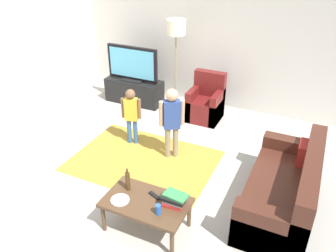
# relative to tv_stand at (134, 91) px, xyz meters

# --- Properties ---
(ground) EXTENTS (7.80, 7.80, 0.00)m
(ground) POSITION_rel_tv_stand_xyz_m (1.59, -2.30, -0.24)
(ground) COLOR #B2ADA3
(wall_back) EXTENTS (6.00, 0.12, 2.70)m
(wall_back) POSITION_rel_tv_stand_xyz_m (1.59, 0.70, 1.11)
(wall_back) COLOR silver
(wall_back) RESTS_ON ground
(area_rug) EXTENTS (2.20, 1.60, 0.01)m
(area_rug) POSITION_rel_tv_stand_xyz_m (1.22, -1.84, -0.24)
(area_rug) COLOR #B28C33
(area_rug) RESTS_ON ground
(tv_stand) EXTENTS (1.20, 0.44, 0.50)m
(tv_stand) POSITION_rel_tv_stand_xyz_m (0.00, 0.00, 0.00)
(tv_stand) COLOR black
(tv_stand) RESTS_ON ground
(tv) EXTENTS (1.10, 0.28, 0.71)m
(tv) POSITION_rel_tv_stand_xyz_m (-0.00, -0.02, 0.60)
(tv) COLOR black
(tv) RESTS_ON tv_stand
(couch) EXTENTS (0.80, 1.80, 0.86)m
(couch) POSITION_rel_tv_stand_xyz_m (3.41, -2.01, 0.05)
(couch) COLOR #472319
(couch) RESTS_ON ground
(armchair) EXTENTS (0.60, 0.60, 0.90)m
(armchair) POSITION_rel_tv_stand_xyz_m (1.61, -0.04, 0.05)
(armchair) COLOR maroon
(armchair) RESTS_ON ground
(floor_lamp) EXTENTS (0.36, 0.36, 1.78)m
(floor_lamp) POSITION_rel_tv_stand_xyz_m (0.88, 0.15, 1.30)
(floor_lamp) COLOR #262626
(floor_lamp) RESTS_ON ground
(child_near_tv) EXTENTS (0.32, 0.17, 0.99)m
(child_near_tv) POSITION_rel_tv_stand_xyz_m (0.80, -1.43, 0.35)
(child_near_tv) COLOR #33598C
(child_near_tv) RESTS_ON ground
(child_center) EXTENTS (0.34, 0.25, 1.17)m
(child_center) POSITION_rel_tv_stand_xyz_m (1.57, -1.52, 0.46)
(child_center) COLOR gray
(child_center) RESTS_ON ground
(coffee_table) EXTENTS (1.00, 0.60, 0.42)m
(coffee_table) POSITION_rel_tv_stand_xyz_m (1.95, -3.06, 0.13)
(coffee_table) COLOR #513823
(coffee_table) RESTS_ON ground
(book_stack) EXTENTS (0.30, 0.21, 0.15)m
(book_stack) POSITION_rel_tv_stand_xyz_m (2.27, -2.96, 0.25)
(book_stack) COLOR red
(book_stack) RESTS_ON coffee_table
(bottle) EXTENTS (0.06, 0.06, 0.30)m
(bottle) POSITION_rel_tv_stand_xyz_m (1.65, -2.96, 0.30)
(bottle) COLOR #4C3319
(bottle) RESTS_ON coffee_table
(tv_remote) EXTENTS (0.18, 0.11, 0.02)m
(tv_remote) POSITION_rel_tv_stand_xyz_m (2.00, -2.94, 0.19)
(tv_remote) COLOR black
(tv_remote) RESTS_ON coffee_table
(soda_can) EXTENTS (0.07, 0.07, 0.12)m
(soda_can) POSITION_rel_tv_stand_xyz_m (2.17, -3.18, 0.24)
(soda_can) COLOR #2659B2
(soda_can) RESTS_ON coffee_table
(plate) EXTENTS (0.22, 0.22, 0.02)m
(plate) POSITION_rel_tv_stand_xyz_m (1.67, -3.18, 0.18)
(plate) COLOR white
(plate) RESTS_ON coffee_table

